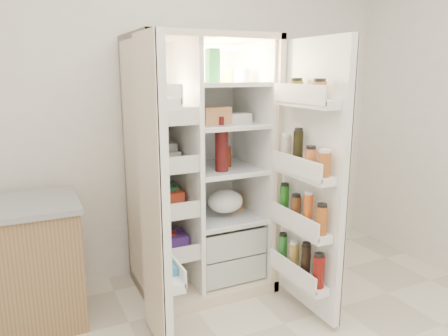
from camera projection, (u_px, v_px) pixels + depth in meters
name	position (u px, v px, depth m)	size (l,w,h in m)	color
wall_back	(158.00, 100.00, 3.18)	(4.00, 0.02, 2.70)	white
refrigerator	(200.00, 187.00, 3.09)	(0.92, 0.70, 1.80)	beige
freezer_door	(155.00, 197.00, 2.31)	(0.15, 0.40, 1.72)	white
fridge_door	(311.00, 184.00, 2.64)	(0.17, 0.58, 1.72)	white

